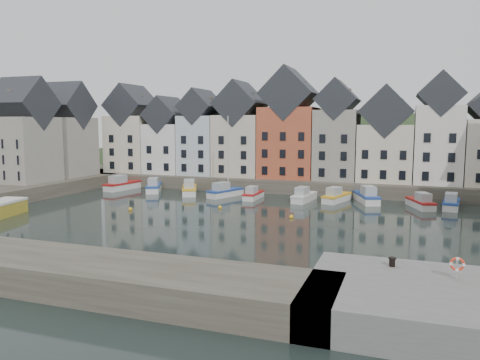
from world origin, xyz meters
The scene contains 19 objects.
ground centered at (0.00, 0.00, 0.00)m, with size 260.00×260.00×0.00m, color #1C2726.
far_quay centered at (0.00, 30.00, 1.00)m, with size 90.00×16.00×2.00m, color #433E33.
near_quay centered at (22.00, -20.00, 1.00)m, with size 18.00×10.00×2.00m, color #60605E.
hillside centered at (0.02, 56.00, -17.96)m, with size 153.60×70.40×64.00m.
far_terrace centered at (3.21, 28.00, 8.88)m, with size 72.37×8.16×17.78m.
left_terrace centered at (-36.00, 13.50, 8.88)m, with size 7.65×17.00×15.69m.
mooring_buoys centered at (-4.00, 5.33, 0.15)m, with size 20.50×5.50×0.50m.
boat_a centered at (-25.50, 18.37, 0.80)m, with size 3.15×7.20×2.67m.
boat_b centered at (-19.45, 18.21, 0.74)m, with size 4.55×6.74×2.49m.
boat_c centered at (-12.90, 17.59, 0.77)m, with size 4.69×6.96×2.57m.
boat_d centered at (-6.96, 17.16, 0.78)m, with size 4.06×6.60×12.06m.
boat_e centered at (-2.35, 16.67, 0.62)m, with size 1.73×5.44×2.08m.
boat_f centered at (4.95, 16.91, 0.69)m, with size 2.65×6.25×2.33m.
boat_g centered at (9.24, 17.97, 0.70)m, with size 3.50×6.39×2.34m.
boat_h centered at (13.26, 18.90, 0.77)m, with size 4.24×7.07×2.59m.
boat_i centered at (20.12, 16.91, 0.68)m, with size 3.77×6.17×2.27m.
boat_j centered at (23.74, 17.71, 0.69)m, with size 2.59×6.18×2.30m.
mooring_bollard centered at (17.50, -16.90, 2.31)m, with size 0.48×0.48×0.56m.
life_ring_post centered at (21.01, -18.24, 2.86)m, with size 0.80×0.17×1.30m.
Camera 1 is at (18.01, -46.40, 10.77)m, focal length 35.00 mm.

